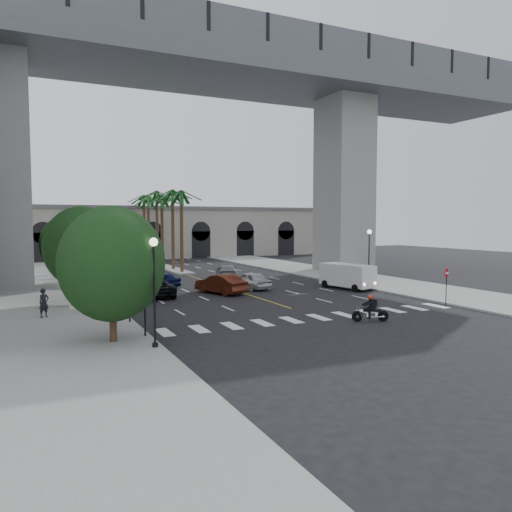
{
  "coord_description": "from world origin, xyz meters",
  "views": [
    {
      "loc": [
        -17.08,
        -28.15,
        6.15
      ],
      "look_at": [
        -0.86,
        6.0,
        3.47
      ],
      "focal_mm": 35.0,
      "sensor_mm": 36.0,
      "label": 1
    }
  ],
  "objects_px": {
    "traffic_signal_far": "(129,282)",
    "lamp_post_right": "(369,253)",
    "traffic_signal_near": "(145,291)",
    "pedestrian_b": "(91,299)",
    "lamp_post_left_far": "(94,255)",
    "motorcycle_rider": "(371,310)",
    "pedestrian_a": "(44,303)",
    "do_not_enter_sign": "(446,279)",
    "car_c": "(153,287)",
    "car_e": "(162,279)",
    "car_b": "(221,284)",
    "car_a": "(250,280)",
    "lamp_post_left_near": "(154,283)",
    "cargo_van": "(347,275)",
    "car_d": "(227,272)"
  },
  "relations": [
    {
      "from": "car_e",
      "to": "lamp_post_left_far",
      "type": "bearing_deg",
      "value": -13.03
    },
    {
      "from": "cargo_van",
      "to": "car_e",
      "type": "bearing_deg",
      "value": 138.78
    },
    {
      "from": "lamp_post_right",
      "to": "car_a",
      "type": "relative_size",
      "value": 1.16
    },
    {
      "from": "traffic_signal_near",
      "to": "lamp_post_left_near",
      "type": "bearing_deg",
      "value": -92.29
    },
    {
      "from": "traffic_signal_near",
      "to": "pedestrian_a",
      "type": "relative_size",
      "value": 2.03
    },
    {
      "from": "lamp_post_left_far",
      "to": "pedestrian_a",
      "type": "bearing_deg",
      "value": -112.27
    },
    {
      "from": "motorcycle_rider",
      "to": "car_e",
      "type": "bearing_deg",
      "value": 130.85
    },
    {
      "from": "traffic_signal_far",
      "to": "lamp_post_right",
      "type": "bearing_deg",
      "value": 15.98
    },
    {
      "from": "do_not_enter_sign",
      "to": "pedestrian_a",
      "type": "bearing_deg",
      "value": 143.31
    },
    {
      "from": "traffic_signal_near",
      "to": "traffic_signal_far",
      "type": "relative_size",
      "value": 1.0
    },
    {
      "from": "car_d",
      "to": "cargo_van",
      "type": "height_order",
      "value": "cargo_van"
    },
    {
      "from": "traffic_signal_far",
      "to": "car_c",
      "type": "distance_m",
      "value": 10.87
    },
    {
      "from": "car_c",
      "to": "car_d",
      "type": "xyz_separation_m",
      "value": [
        9.86,
        8.44,
        0.01
      ]
    },
    {
      "from": "car_c",
      "to": "pedestrian_b",
      "type": "relative_size",
      "value": 3.1
    },
    {
      "from": "lamp_post_left_far",
      "to": "lamp_post_right",
      "type": "distance_m",
      "value": 24.16
    },
    {
      "from": "lamp_post_right",
      "to": "motorcycle_rider",
      "type": "xyz_separation_m",
      "value": [
        -9.23,
        -12.02,
        -2.48
      ]
    },
    {
      "from": "cargo_van",
      "to": "traffic_signal_far",
      "type": "bearing_deg",
      "value": -172.29
    },
    {
      "from": "car_b",
      "to": "do_not_enter_sign",
      "type": "height_order",
      "value": "do_not_enter_sign"
    },
    {
      "from": "lamp_post_left_near",
      "to": "pedestrian_a",
      "type": "distance_m",
      "value": 11.3
    },
    {
      "from": "traffic_signal_far",
      "to": "car_e",
      "type": "height_order",
      "value": "traffic_signal_far"
    },
    {
      "from": "cargo_van",
      "to": "car_a",
      "type": "bearing_deg",
      "value": 144.04
    },
    {
      "from": "car_b",
      "to": "car_c",
      "type": "relative_size",
      "value": 0.91
    },
    {
      "from": "car_c",
      "to": "traffic_signal_near",
      "type": "bearing_deg",
      "value": 73.85
    },
    {
      "from": "car_e",
      "to": "pedestrian_a",
      "type": "height_order",
      "value": "pedestrian_a"
    },
    {
      "from": "lamp_post_left_far",
      "to": "lamp_post_left_near",
      "type": "bearing_deg",
      "value": -90.0
    },
    {
      "from": "cargo_van",
      "to": "pedestrian_a",
      "type": "relative_size",
      "value": 3.07
    },
    {
      "from": "lamp_post_left_far",
      "to": "car_e",
      "type": "bearing_deg",
      "value": 10.74
    },
    {
      "from": "lamp_post_right",
      "to": "traffic_signal_near",
      "type": "bearing_deg",
      "value": -155.18
    },
    {
      "from": "lamp_post_left_far",
      "to": "pedestrian_a",
      "type": "xyz_separation_m",
      "value": [
        -4.44,
        -10.83,
        -2.17
      ]
    },
    {
      "from": "car_b",
      "to": "do_not_enter_sign",
      "type": "relative_size",
      "value": 1.84
    },
    {
      "from": "traffic_signal_near",
      "to": "car_c",
      "type": "relative_size",
      "value": 0.66
    },
    {
      "from": "lamp_post_left_near",
      "to": "car_e",
      "type": "distance_m",
      "value": 23.13
    },
    {
      "from": "lamp_post_left_near",
      "to": "motorcycle_rider",
      "type": "bearing_deg",
      "value": 4.11
    },
    {
      "from": "lamp_post_left_far",
      "to": "do_not_enter_sign",
      "type": "distance_m",
      "value": 28.34
    },
    {
      "from": "lamp_post_left_far",
      "to": "car_d",
      "type": "height_order",
      "value": "lamp_post_left_far"
    },
    {
      "from": "lamp_post_left_near",
      "to": "lamp_post_right",
      "type": "height_order",
      "value": "same"
    },
    {
      "from": "lamp_post_left_far",
      "to": "motorcycle_rider",
      "type": "xyz_separation_m",
      "value": [
        13.57,
        -20.02,
        -2.48
      ]
    },
    {
      "from": "lamp_post_right",
      "to": "motorcycle_rider",
      "type": "distance_m",
      "value": 15.36
    },
    {
      "from": "car_c",
      "to": "pedestrian_b",
      "type": "height_order",
      "value": "pedestrian_b"
    },
    {
      "from": "lamp_post_left_far",
      "to": "do_not_enter_sign",
      "type": "relative_size",
      "value": 1.95
    },
    {
      "from": "car_b",
      "to": "car_c",
      "type": "distance_m",
      "value": 5.63
    },
    {
      "from": "car_a",
      "to": "car_e",
      "type": "height_order",
      "value": "car_a"
    },
    {
      "from": "lamp_post_left_near",
      "to": "cargo_van",
      "type": "xyz_separation_m",
      "value": [
        20.91,
        13.62,
        -1.98
      ]
    },
    {
      "from": "car_d",
      "to": "do_not_enter_sign",
      "type": "xyz_separation_m",
      "value": [
        8.1,
        -21.91,
        1.21
      ]
    },
    {
      "from": "lamp_post_left_far",
      "to": "car_b",
      "type": "relative_size",
      "value": 1.06
    },
    {
      "from": "motorcycle_rider",
      "to": "car_a",
      "type": "height_order",
      "value": "motorcycle_rider"
    },
    {
      "from": "pedestrian_a",
      "to": "motorcycle_rider",
      "type": "bearing_deg",
      "value": -56.05
    },
    {
      "from": "car_a",
      "to": "lamp_post_right",
      "type": "bearing_deg",
      "value": 142.99
    },
    {
      "from": "traffic_signal_near",
      "to": "pedestrian_b",
      "type": "xyz_separation_m",
      "value": [
        -1.66,
        8.26,
        -1.46
      ]
    },
    {
      "from": "lamp_post_left_near",
      "to": "lamp_post_left_far",
      "type": "relative_size",
      "value": 1.0
    }
  ]
}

